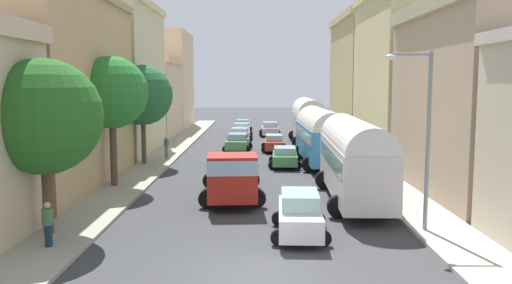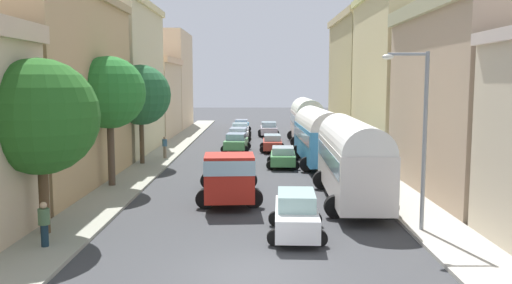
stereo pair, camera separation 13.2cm
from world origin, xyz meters
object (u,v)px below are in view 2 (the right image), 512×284
(car_0, at_px, (237,142))
(pedestrian_0, at_px, (46,223))
(car_6, at_px, (274,143))
(streetlamp_near, at_px, (420,127))
(car_1, at_px, (240,136))
(parked_bus_2, at_px, (308,119))
(parked_bus_0, at_px, (352,156))
(car_3, at_px, (243,126))
(cargo_truck_0, at_px, (230,176))
(parked_bus_1, at_px, (320,134))
(pedestrian_1, at_px, (166,147))
(car_4, at_px, (297,214))
(car_5, at_px, (284,157))
(car_7, at_px, (270,129))
(car_2, at_px, (241,130))

(car_0, bearing_deg, pedestrian_0, -102.11)
(car_6, distance_m, streetlamp_near, 24.80)
(car_1, bearing_deg, pedestrian_0, -100.07)
(parked_bus_2, bearing_deg, car_1, 176.85)
(parked_bus_0, xyz_separation_m, car_1, (-6.28, 24.49, -1.50))
(car_0, height_order, car_3, car_0)
(parked_bus_2, distance_m, cargo_truck_0, 25.00)
(parked_bus_1, height_order, pedestrian_1, parked_bus_1)
(streetlamp_near, bearing_deg, parked_bus_2, 92.84)
(parked_bus_2, relative_size, car_4, 2.12)
(car_1, distance_m, car_5, 14.35)
(car_0, distance_m, car_5, 9.12)
(cargo_truck_0, distance_m, car_7, 31.47)
(parked_bus_2, xyz_separation_m, car_3, (-6.42, 11.35, -1.61))
(car_0, relative_size, car_1, 0.93)
(car_3, height_order, car_6, car_3)
(car_6, distance_m, pedestrian_0, 27.62)
(parked_bus_1, relative_size, streetlamp_near, 1.44)
(car_1, xyz_separation_m, pedestrian_1, (-5.16, -10.58, 0.25))
(cargo_truck_0, xyz_separation_m, car_2, (-0.36, 30.09, -0.53))
(pedestrian_0, bearing_deg, parked_bus_1, 58.28)
(car_5, relative_size, streetlamp_near, 0.54)
(streetlamp_near, bearing_deg, pedestrian_1, 124.19)
(car_2, xyz_separation_m, car_6, (3.05, -11.17, -0.05))
(car_6, distance_m, pedestrian_1, 9.57)
(car_4, distance_m, car_5, 16.20)
(pedestrian_1, bearing_deg, car_4, -66.80)
(car_5, bearing_deg, car_7, 91.32)
(car_1, height_order, car_3, car_1)
(cargo_truck_0, relative_size, car_2, 1.90)
(car_1, height_order, pedestrian_0, pedestrian_0)
(parked_bus_2, bearing_deg, parked_bus_0, -90.31)
(car_0, bearing_deg, pedestrian_1, -135.44)
(parked_bus_2, distance_m, car_3, 13.14)
(parked_bus_0, distance_m, car_5, 11.05)
(streetlamp_near, bearing_deg, car_3, 100.93)
(pedestrian_1, distance_m, streetlamp_near, 23.40)
(car_4, xyz_separation_m, pedestrian_0, (-8.87, -1.78, 0.13))
(car_0, distance_m, car_7, 12.63)
(car_3, height_order, car_7, car_7)
(parked_bus_2, height_order, cargo_truck_0, parked_bus_2)
(car_5, xyz_separation_m, car_7, (-0.48, 20.67, 0.06))
(cargo_truck_0, bearing_deg, car_4, -62.71)
(cargo_truck_0, relative_size, car_0, 2.00)
(parked_bus_0, bearing_deg, car_6, 99.75)
(parked_bus_2, xyz_separation_m, car_4, (-3.21, -29.75, -1.53))
(parked_bus_2, height_order, car_7, parked_bus_2)
(car_3, bearing_deg, car_0, -90.00)
(parked_bus_2, xyz_separation_m, car_1, (-6.42, 0.35, -1.61))
(cargo_truck_0, relative_size, car_3, 1.96)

